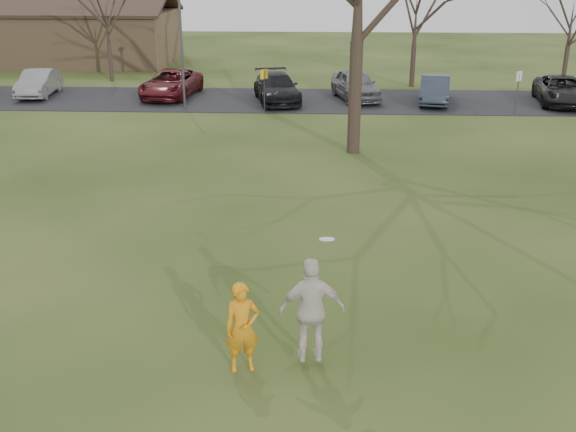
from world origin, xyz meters
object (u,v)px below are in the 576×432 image
object	(u,v)px
car_2	(171,84)
building	(29,34)
player_defender	(242,328)
car_4	(355,85)
car_5	(435,90)
catching_play	(312,310)
lamp_post	(181,27)
car_1	(39,83)
car_6	(562,90)
car_3	(277,88)

from	to	relation	value
car_2	building	bearing A→B (deg)	141.75
player_defender	car_4	world-z (taller)	player_defender
car_4	car_5	distance (m)	4.09
car_2	catching_play	xyz separation A→B (m)	(7.90, -25.38, 0.42)
lamp_post	building	bearing A→B (deg)	132.09
car_5	car_4	bearing A→B (deg)	178.34
car_1	lamp_post	xyz separation A→B (m)	(8.47, -2.95, 3.23)
player_defender	catching_play	size ratio (longest dim) A/B	0.72
car_5	lamp_post	bearing A→B (deg)	-161.59
player_defender	building	bearing A→B (deg)	102.13
player_defender	building	world-z (taller)	building
car_5	catching_play	world-z (taller)	catching_play
car_2	catching_play	bearing A→B (deg)	-66.49
car_2	car_6	xyz separation A→B (m)	(20.25, -0.92, -0.02)
car_4	catching_play	world-z (taller)	catching_play
car_6	car_3	bearing A→B (deg)	-171.71
car_5	car_3	bearing A→B (deg)	-170.60
car_3	car_6	world-z (taller)	car_3
player_defender	building	distance (m)	42.66
car_2	car_3	xyz separation A→B (m)	(5.72, -1.03, 0.01)
car_1	car_2	distance (m)	7.19
player_defender	building	size ratio (longest dim) A/B	0.08
car_3	lamp_post	distance (m)	5.83
car_6	car_4	bearing A→B (deg)	-175.84
car_6	catching_play	distance (m)	27.40
lamp_post	car_6	bearing A→B (deg)	6.31
car_3	building	distance (m)	22.89
car_6	catching_play	world-z (taller)	catching_play
car_2	lamp_post	xyz separation A→B (m)	(1.28, -3.02, 3.22)
car_3	car_6	size ratio (longest dim) A/B	0.99
car_1	car_4	distance (m)	17.00
player_defender	car_6	bearing A→B (deg)	46.18
car_2	lamp_post	world-z (taller)	lamp_post
player_defender	catching_play	world-z (taller)	catching_play
building	player_defender	bearing A→B (deg)	-62.99
car_3	car_4	distance (m)	4.16
car_2	car_1	bearing A→B (deg)	-173.27
car_1	catching_play	world-z (taller)	catching_play
car_1	catching_play	distance (m)	29.47
lamp_post	car_3	bearing A→B (deg)	24.15
car_3	building	bearing A→B (deg)	131.78
car_1	building	distance (m)	13.76
car_3	player_defender	bearing A→B (deg)	-99.82
car_2	car_3	distance (m)	5.81
building	car_2	bearing A→B (deg)	-44.47
player_defender	catching_play	xyz separation A→B (m)	(1.25, 0.14, 0.31)
car_2	car_3	size ratio (longest dim) A/B	1.03
player_defender	building	xyz separation A→B (m)	(-19.37, 38.00, 1.07)
player_defender	car_6	size ratio (longest dim) A/B	0.35
car_1	car_6	xyz separation A→B (m)	(27.44, -0.86, -0.00)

